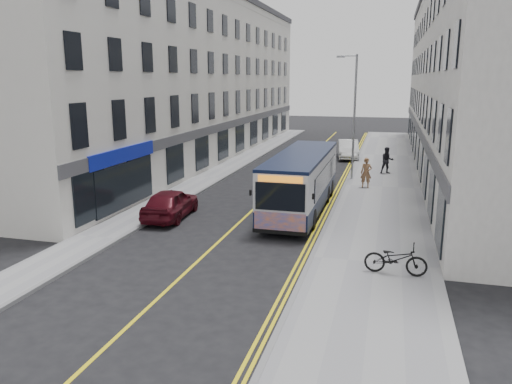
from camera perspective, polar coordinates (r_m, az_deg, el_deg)
The scene contains 17 objects.
ground at distance 20.73m, azimuth -4.13°, elevation -5.54°, with size 140.00×140.00×0.00m, color black.
pavement_east at distance 31.23m, azimuth 14.24°, elevation 0.51°, with size 4.50×64.00×0.12m, color gray.
pavement_west at distance 33.29m, azimuth -5.49°, elevation 1.61°, with size 2.00×64.00×0.12m, color gray.
kerb_east at distance 31.33m, azimuth 10.13°, elevation 0.76°, with size 0.18×64.00×0.13m, color slate.
kerb_west at distance 32.96m, azimuth -3.86°, elevation 1.53°, with size 0.18×64.00×0.13m, color slate.
road_centre_line at distance 31.92m, azimuth 2.96°, elevation 1.05°, with size 0.12×64.00×0.01m, color yellow.
road_dbl_yellow_inner at distance 31.38m, azimuth 9.30°, elevation 0.69°, with size 0.10×64.00×0.01m, color yellow.
road_dbl_yellow_outer at distance 31.36m, azimuth 9.67°, elevation 0.67°, with size 0.10×64.00×0.01m, color yellow.
terrace_east at distance 39.85m, azimuth 22.77°, elevation 11.86°, with size 6.00×46.00×13.00m, color silver.
terrace_west at distance 42.49m, azimuth -6.51°, elevation 12.75°, with size 6.00×46.00×13.00m, color silver.
streetlamp at distance 32.70m, azimuth 11.05°, elevation 8.87°, with size 1.32×0.18×8.00m.
city_bus at distance 24.98m, azimuth 5.24°, elevation 1.43°, with size 2.36×10.08×2.93m.
bicycle at distance 17.40m, azimuth 15.67°, elevation -7.35°, with size 0.72×2.05×1.08m, color black.
pedestrian_near at distance 30.56m, azimuth 12.48°, elevation 2.17°, with size 0.66×0.43×1.80m, color brown.
pedestrian_far at distance 35.43m, azimuth 14.75°, elevation 3.51°, with size 0.88×0.69×1.81m, color black.
car_white at distance 42.40m, azimuth 10.48°, elevation 4.83°, with size 1.59×4.57×1.51m, color silver.
car_maroon at distance 24.11m, azimuth -9.75°, elevation -1.27°, with size 1.70×4.22×1.44m, color #490C15.
Camera 1 is at (6.55, -18.55, 6.54)m, focal length 35.00 mm.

